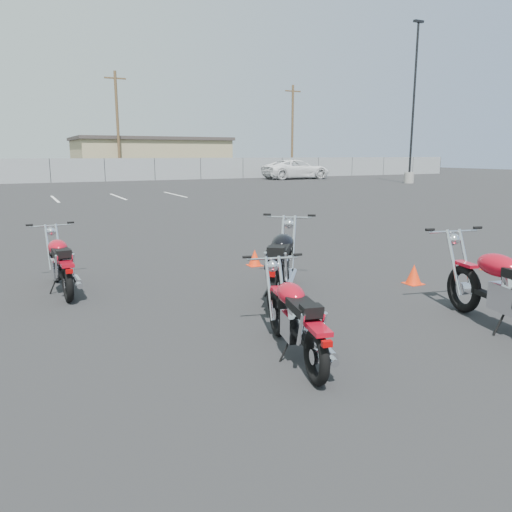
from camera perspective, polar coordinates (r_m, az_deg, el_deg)
name	(u,v)px	position (r m, az deg, el deg)	size (l,w,h in m)	color
ground	(262,311)	(6.98, 0.73, -6.27)	(120.00, 120.00, 0.00)	black
motorcycle_front_red	(61,264)	(8.43, -21.39, -0.82)	(0.78, 2.01, 0.98)	black
motorcycle_second_black	(282,263)	(7.59, 2.97, -0.78)	(1.74, 2.12, 1.14)	black
motorcycle_third_red	(296,319)	(5.33, 4.60, -7.16)	(0.85, 1.92, 0.95)	black
motorcycle_rear_red	(508,291)	(6.78, 26.88, -3.55)	(0.99, 2.31, 1.14)	black
training_cone_near	(414,274)	(8.76, 17.59, -2.00)	(0.28, 0.28, 0.33)	#FA320D
training_cone_far	(491,262)	(10.28, 25.23, -0.65)	(0.27, 0.27, 0.32)	#FA320D
training_cone_extra	(255,258)	(9.72, -0.15, -0.19)	(0.27, 0.27, 0.32)	#FA320D
light_pole_east	(411,142)	(39.08, 17.32, 12.38)	(0.80, 0.70, 11.29)	gray
chainlink_fence	(50,171)	(41.04, -22.47, 9.01)	(80.06, 0.06, 1.80)	gray
tan_building_east	(150,157)	(51.58, -12.02, 11.04)	(14.40, 9.40, 3.70)	tan
utility_pole_c	(118,124)	(45.88, -15.53, 14.38)	(1.80, 0.24, 9.00)	#4D3923
utility_pole_d	(292,129)	(53.34, 4.18, 14.31)	(1.80, 0.24, 9.00)	#4D3923
parking_line_stripes	(21,200)	(26.00, -25.30, 5.78)	(15.12, 4.00, 0.01)	silver
white_van	(296,164)	(43.90, 4.64, 10.46)	(6.82, 2.73, 2.59)	white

